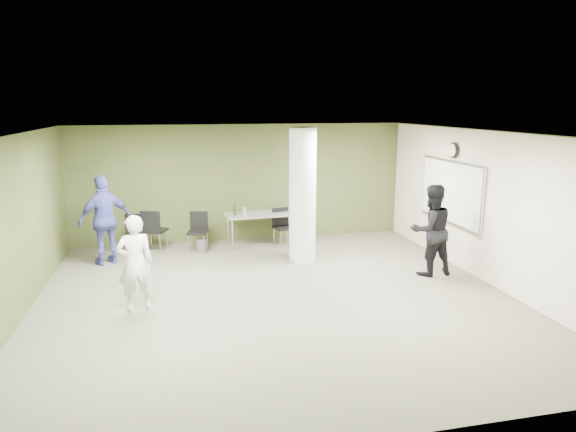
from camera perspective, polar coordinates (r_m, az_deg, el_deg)
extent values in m
plane|color=#565745|center=(8.95, -1.47, -9.01)|extent=(8.00, 8.00, 0.00)
plane|color=white|center=(8.35, -1.58, 9.18)|extent=(8.00, 8.00, 0.00)
cube|color=#435226|center=(12.43, -5.16, 3.67)|extent=(8.00, 2.80, 0.02)
cube|color=#435226|center=(8.72, -28.27, -1.47)|extent=(0.02, 8.00, 2.80)
cube|color=beige|center=(10.10, 21.32, 0.88)|extent=(0.02, 8.00, 2.80)
cylinder|color=silver|center=(10.68, 1.63, 2.30)|extent=(0.56, 0.56, 2.80)
cube|color=silver|center=(11.05, 17.61, 2.58)|extent=(0.04, 2.30, 1.30)
cube|color=white|center=(11.03, 17.50, 2.58)|extent=(0.02, 2.20, 1.20)
cylinder|color=black|center=(10.94, 17.90, 6.97)|extent=(0.05, 0.32, 0.32)
cylinder|color=white|center=(10.93, 17.76, 6.98)|extent=(0.02, 0.26, 0.26)
cube|color=gray|center=(11.99, -3.10, 0.18)|extent=(1.65, 0.81, 0.04)
cylinder|color=silver|center=(11.66, -6.20, -2.14)|extent=(0.04, 0.04, 0.72)
cylinder|color=silver|center=(12.00, 0.59, -1.65)|extent=(0.04, 0.04, 0.72)
cylinder|color=silver|center=(12.19, -6.69, -1.51)|extent=(0.04, 0.04, 0.72)
cylinder|color=silver|center=(12.52, -0.18, -1.06)|extent=(0.04, 0.04, 0.72)
cylinder|color=#16431A|center=(11.87, -5.96, 0.73)|extent=(0.07, 0.07, 0.25)
cylinder|color=#B2B2B7|center=(11.82, -4.83, 0.53)|extent=(0.06, 0.06, 0.18)
cylinder|color=#4C4C4C|center=(11.69, -9.58, -3.30)|extent=(0.25, 0.25, 0.29)
cube|color=black|center=(12.19, -16.33, -1.63)|extent=(0.53, 0.53, 0.05)
cube|color=black|center=(11.96, -16.70, -0.76)|extent=(0.41, 0.15, 0.42)
cylinder|color=silver|center=(12.35, -15.22, -2.44)|extent=(0.02, 0.02, 0.41)
cylinder|color=silver|center=(12.47, -16.79, -2.40)|extent=(0.02, 0.02, 0.41)
cylinder|color=silver|center=(12.02, -15.73, -2.87)|extent=(0.02, 0.02, 0.41)
cylinder|color=silver|center=(12.14, -17.34, -2.83)|extent=(0.02, 0.02, 0.41)
cube|color=black|center=(11.96, -14.57, -1.58)|extent=(0.62, 0.62, 0.05)
cube|color=black|center=(11.71, -15.08, -0.60)|extent=(0.44, 0.21, 0.47)
cylinder|color=silver|center=(12.12, -13.29, -2.53)|extent=(0.02, 0.02, 0.44)
cylinder|color=silver|center=(12.28, -14.97, -2.43)|extent=(0.02, 0.02, 0.44)
cylinder|color=silver|center=(11.77, -14.03, -3.00)|extent=(0.02, 0.02, 0.44)
cylinder|color=silver|center=(11.93, -15.76, -2.89)|extent=(0.02, 0.02, 0.44)
cube|color=black|center=(11.80, -10.02, -1.80)|extent=(0.52, 0.52, 0.05)
cube|color=black|center=(11.93, -9.87, -0.49)|extent=(0.41, 0.14, 0.42)
cylinder|color=silver|center=(11.72, -11.00, -3.03)|extent=(0.02, 0.02, 0.40)
cylinder|color=silver|center=(11.65, -9.31, -3.06)|extent=(0.02, 0.02, 0.40)
cylinder|color=silver|center=(12.06, -10.63, -2.59)|extent=(0.02, 0.02, 0.40)
cylinder|color=silver|center=(11.98, -8.98, -2.62)|extent=(0.02, 0.02, 0.40)
cube|color=black|center=(12.05, -0.44, -1.30)|extent=(0.53, 0.53, 0.05)
cube|color=black|center=(12.17, -0.87, -0.03)|extent=(0.41, 0.14, 0.42)
cylinder|color=silver|center=(11.87, -0.80, -2.60)|extent=(0.02, 0.02, 0.40)
cylinder|color=silver|center=(12.03, 0.71, -2.40)|extent=(0.02, 0.02, 0.40)
cylinder|color=silver|center=(12.18, -1.56, -2.22)|extent=(0.02, 0.02, 0.40)
cylinder|color=silver|center=(12.34, -0.08, -2.03)|extent=(0.02, 0.02, 0.40)
imported|color=white|center=(8.53, -16.61, -5.05)|extent=(0.63, 0.48, 1.57)
imported|color=black|center=(10.24, 15.61, -1.52)|extent=(0.91, 0.74, 1.78)
imported|color=#444BA8|center=(11.18, -19.65, -0.43)|extent=(1.18, 0.90, 1.86)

